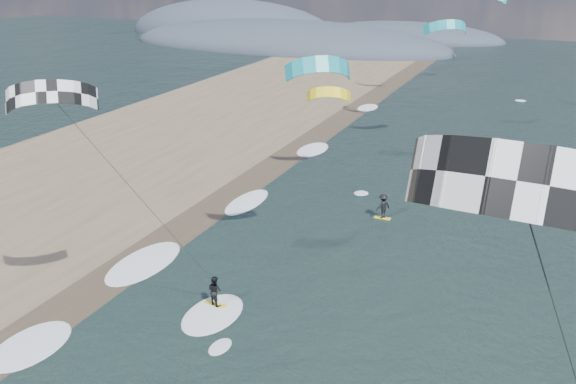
% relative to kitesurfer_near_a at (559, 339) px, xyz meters
% --- Properties ---
extents(wet_sand_strip, '(3.00, 240.00, 0.00)m').
position_rel_kitesurfer_near_a_xyz_m(wet_sand_strip, '(-22.04, 12.04, -10.90)').
color(wet_sand_strip, '#382D23').
rests_on(wet_sand_strip, ground).
extents(coastal_hills, '(80.00, 41.00, 15.00)m').
position_rel_kitesurfer_near_a_xyz_m(coastal_hills, '(-54.88, 109.90, -10.90)').
color(coastal_hills, '#3D4756').
rests_on(coastal_hills, ground).
extents(kitesurfer_near_a, '(7.52, 8.31, 14.96)m').
position_rel_kitesurfer_near_a_xyz_m(kitesurfer_near_a, '(0.00, 0.00, 0.00)').
color(kitesurfer_near_a, yellow).
rests_on(kitesurfer_near_a, ground).
extents(kitesurfer_near_b, '(6.98, 8.97, 12.97)m').
position_rel_kitesurfer_near_a_xyz_m(kitesurfer_near_b, '(-17.62, 10.32, -2.76)').
color(kitesurfer_near_b, yellow).
rests_on(kitesurfer_near_b, ground).
extents(far_kitesurfers, '(7.33, 12.27, 1.74)m').
position_rel_kitesurfer_near_a_xyz_m(far_kitesurfers, '(-8.47, 34.18, -10.04)').
color(far_kitesurfers, yellow).
rests_on(far_kitesurfers, ground).
extents(bg_kite_field, '(11.31, 78.37, 11.82)m').
position_rel_kitesurfer_near_a_xyz_m(bg_kite_field, '(-11.74, 58.71, 1.07)').
color(bg_kite_field, black).
rests_on(bg_kite_field, ground).
extents(shoreline_surf, '(2.40, 79.40, 0.11)m').
position_rel_kitesurfer_near_a_xyz_m(shoreline_surf, '(-20.84, 16.79, -10.90)').
color(shoreline_surf, white).
rests_on(shoreline_surf, ground).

